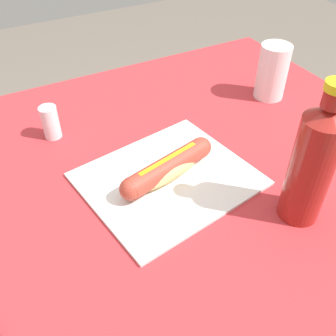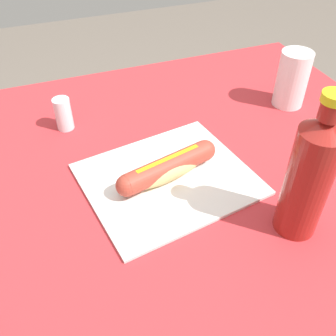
# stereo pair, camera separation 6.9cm
# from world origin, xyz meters

# --- Properties ---
(dining_table) EXTENTS (1.09, 0.86, 0.77)m
(dining_table) POSITION_xyz_m (0.00, 0.00, 0.62)
(dining_table) COLOR brown
(dining_table) RESTS_ON ground
(paper_wrapper) EXTENTS (0.33, 0.30, 0.01)m
(paper_wrapper) POSITION_xyz_m (-0.01, 0.03, 0.77)
(paper_wrapper) COLOR silver
(paper_wrapper) RESTS_ON dining_table
(hot_dog) EXTENTS (0.21, 0.09, 0.05)m
(hot_dog) POSITION_xyz_m (-0.01, 0.03, 0.80)
(hot_dog) COLOR #E5BC75
(hot_dog) RESTS_ON paper_wrapper
(soda_bottle) EXTENTS (0.07, 0.07, 0.25)m
(soda_bottle) POSITION_xyz_m (-0.16, 0.20, 0.88)
(soda_bottle) COLOR maroon
(soda_bottle) RESTS_ON dining_table
(drinking_cup) EXTENTS (0.07, 0.07, 0.13)m
(drinking_cup) POSITION_xyz_m (-0.37, -0.12, 0.83)
(drinking_cup) COLOR white
(drinking_cup) RESTS_ON dining_table
(salt_shaker) EXTENTS (0.04, 0.04, 0.07)m
(salt_shaker) POSITION_xyz_m (0.14, -0.21, 0.81)
(salt_shaker) COLOR silver
(salt_shaker) RESTS_ON dining_table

